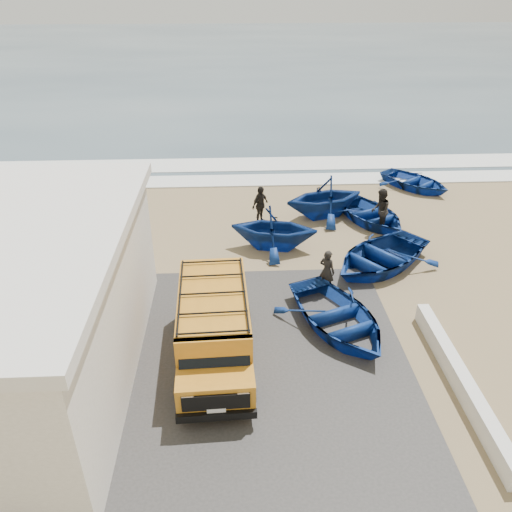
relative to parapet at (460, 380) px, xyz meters
name	(u,v)px	position (x,y,z in m)	size (l,w,h in m)	color
ground	(261,323)	(-5.00, 3.00, -0.28)	(160.00, 160.00, 0.00)	#917954
slab	(192,370)	(-7.00, 1.00, -0.25)	(12.00, 10.00, 0.05)	#3D3B38
ocean	(236,55)	(-5.00, 59.00, -0.27)	(180.00, 88.00, 0.01)	#385166
surf_line	(248,180)	(-5.00, 15.00, -0.25)	(180.00, 1.60, 0.06)	white
surf_wash	(246,164)	(-5.00, 17.50, -0.26)	(180.00, 2.20, 0.04)	white
parapet	(460,380)	(0.00, 0.00, 0.00)	(0.35, 6.00, 0.55)	silver
van	(214,326)	(-6.37, 1.48, 0.83)	(2.10, 4.88, 2.06)	orange
boat_near_left	(337,317)	(-2.72, 2.64, 0.16)	(2.98, 4.17, 0.86)	navy
boat_near_right	(380,256)	(-0.49, 6.17, 0.18)	(3.17, 4.44, 0.92)	navy
boat_mid_left	(274,228)	(-4.24, 7.79, 0.60)	(2.86, 3.32, 1.75)	navy
boat_mid_right	(370,214)	(0.10, 9.90, 0.13)	(2.78, 3.89, 0.81)	navy
boat_far_left	(324,197)	(-1.81, 10.58, 0.65)	(3.04, 3.52, 1.85)	navy
boat_far_right	(415,181)	(3.27, 13.59, 0.10)	(2.57, 3.60, 0.74)	navy
fisherman_front	(327,271)	(-2.70, 4.71, 0.50)	(0.56, 0.37, 1.55)	black
fisherman_middle	(380,211)	(0.24, 9.07, 0.64)	(0.89, 0.69, 1.83)	black
fisherman_back	(260,205)	(-4.64, 10.07, 0.55)	(0.97, 0.40, 1.66)	black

